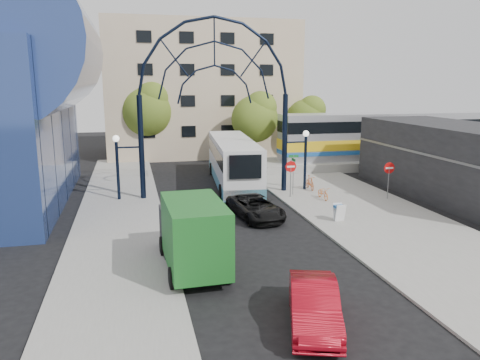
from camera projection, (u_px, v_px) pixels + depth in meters
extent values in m
plane|color=black|center=(276.00, 273.00, 19.54)|extent=(120.00, 120.00, 0.00)
cube|color=gray|center=(396.00, 229.00, 25.12)|extent=(8.00, 56.00, 0.12)
cube|color=gray|center=(119.00, 238.00, 23.78)|extent=(5.00, 50.00, 0.12)
cylinder|color=black|center=(141.00, 148.00, 31.03)|extent=(0.36, 0.36, 7.00)
cylinder|color=black|center=(285.00, 144.00, 33.27)|extent=(0.36, 0.36, 7.00)
cylinder|color=black|center=(118.00, 172.00, 30.98)|extent=(0.20, 0.20, 4.00)
cylinder|color=black|center=(305.00, 164.00, 33.94)|extent=(0.20, 0.20, 4.00)
sphere|color=white|center=(116.00, 139.00, 30.53)|extent=(0.44, 0.44, 0.44)
sphere|color=white|center=(306.00, 134.00, 33.49)|extent=(0.44, 0.44, 0.44)
cylinder|color=slate|center=(291.00, 181.00, 31.79)|extent=(0.06, 0.06, 2.20)
cylinder|color=red|center=(291.00, 167.00, 31.58)|extent=(0.80, 0.04, 0.80)
cube|color=white|center=(291.00, 167.00, 31.56)|extent=(0.55, 0.02, 0.12)
cylinder|color=slate|center=(388.00, 183.00, 31.27)|extent=(0.06, 0.06, 2.20)
cylinder|color=red|center=(389.00, 168.00, 31.07)|extent=(0.76, 0.04, 0.76)
cube|color=white|center=(389.00, 168.00, 31.04)|extent=(0.55, 0.02, 0.12)
cylinder|color=slate|center=(293.00, 175.00, 32.39)|extent=(0.05, 0.05, 2.80)
cube|color=#146626|center=(294.00, 156.00, 32.12)|extent=(0.70, 0.03, 0.18)
cube|color=#146626|center=(294.00, 160.00, 32.17)|extent=(0.03, 0.70, 0.18)
cube|color=white|center=(340.00, 213.00, 26.19)|extent=(0.55, 0.26, 0.99)
cube|color=white|center=(338.00, 212.00, 26.52)|extent=(0.55, 0.26, 0.99)
cube|color=#1E59A5|center=(339.00, 207.00, 26.29)|extent=(0.55, 0.42, 0.14)
cylinder|color=navy|center=(22.00, 46.00, 29.08)|extent=(9.00, 16.00, 9.00)
cube|color=black|center=(455.00, 161.00, 32.13)|extent=(6.00, 16.00, 5.00)
cube|color=#CAAF8C|center=(199.00, 90.00, 51.89)|extent=(20.00, 12.00, 14.00)
cube|color=gray|center=(406.00, 161.00, 44.89)|extent=(32.00, 5.00, 0.80)
cube|color=#B7B7BC|center=(408.00, 135.00, 44.37)|extent=(25.00, 3.00, 4.20)
cube|color=gold|center=(407.00, 141.00, 44.50)|extent=(25.10, 3.05, 0.90)
cube|color=black|center=(409.00, 124.00, 44.17)|extent=(25.05, 3.05, 1.00)
cube|color=#1E59A5|center=(407.00, 148.00, 44.64)|extent=(25.10, 3.05, 0.35)
cylinder|color=#382314|center=(254.00, 151.00, 45.39)|extent=(0.36, 0.36, 2.52)
sphere|color=#4F6B1C|center=(255.00, 119.00, 44.75)|extent=(4.48, 4.48, 4.48)
sphere|color=#4F6B1C|center=(261.00, 107.00, 44.35)|extent=(3.08, 3.08, 3.08)
cylinder|color=#382314|center=(148.00, 147.00, 46.92)|extent=(0.36, 0.36, 2.88)
sphere|color=#4F6B1C|center=(147.00, 112.00, 46.20)|extent=(5.12, 5.12, 5.12)
sphere|color=#4F6B1C|center=(151.00, 98.00, 45.76)|extent=(3.52, 3.52, 3.52)
cylinder|color=#382314|center=(305.00, 147.00, 48.65)|extent=(0.36, 0.36, 2.34)
sphere|color=#4F6B1C|center=(306.00, 120.00, 48.07)|extent=(4.16, 4.16, 4.16)
sphere|color=#4F6B1C|center=(312.00, 109.00, 47.68)|extent=(2.86, 2.86, 2.86)
cube|color=silver|center=(233.00, 160.00, 36.10)|extent=(3.99, 12.87, 3.19)
cube|color=#4F99B1|center=(233.00, 177.00, 36.37)|extent=(4.02, 12.87, 0.77)
cube|color=black|center=(233.00, 151.00, 35.96)|extent=(4.02, 12.62, 0.99)
cube|color=black|center=(245.00, 167.00, 29.76)|extent=(2.08, 0.35, 1.54)
cube|color=black|center=(225.00, 150.00, 42.21)|extent=(2.65, 0.45, 1.76)
cylinder|color=black|center=(212.00, 169.00, 40.01)|extent=(0.41, 1.08, 1.06)
cylinder|color=black|center=(243.00, 168.00, 40.37)|extent=(0.41, 1.08, 1.06)
cylinder|color=black|center=(222.00, 192.00, 31.66)|extent=(0.41, 1.08, 1.06)
cylinder|color=black|center=(261.00, 191.00, 32.02)|extent=(0.41, 1.08, 1.06)
cube|color=black|center=(185.00, 230.00, 21.80)|extent=(2.24, 2.33, 2.08)
cube|color=black|center=(182.00, 215.00, 22.78)|extent=(1.89, 0.15, 0.94)
cube|color=#19601F|center=(195.00, 234.00, 18.96)|extent=(2.39, 4.41, 2.64)
cylinder|color=black|center=(163.00, 246.00, 21.38)|extent=(0.27, 0.91, 0.91)
cylinder|color=black|center=(209.00, 242.00, 21.92)|extent=(0.27, 0.91, 0.91)
cylinder|color=black|center=(172.00, 278.00, 17.89)|extent=(0.27, 0.91, 0.91)
cylinder|color=black|center=(227.00, 273.00, 18.44)|extent=(0.27, 0.91, 0.91)
imported|color=black|center=(256.00, 207.00, 27.27)|extent=(2.92, 5.07, 1.33)
imported|color=maroon|center=(314.00, 305.00, 15.22)|extent=(2.77, 4.62, 1.44)
imported|color=orange|center=(323.00, 193.00, 31.36)|extent=(0.57, 1.57, 0.82)
imported|color=#CC5F28|center=(310.00, 182.00, 34.16)|extent=(0.56, 1.71, 1.01)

